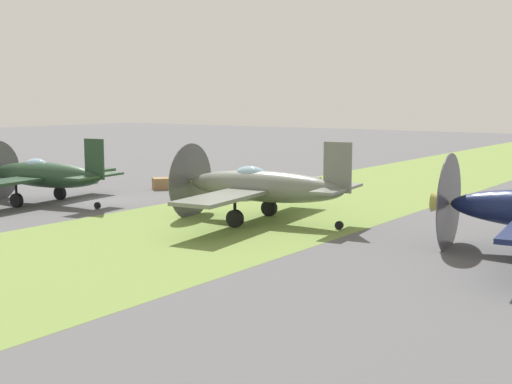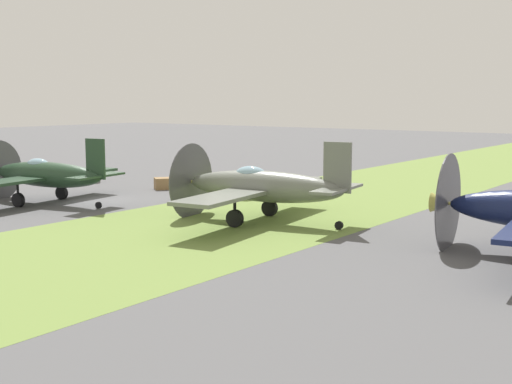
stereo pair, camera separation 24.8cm
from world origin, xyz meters
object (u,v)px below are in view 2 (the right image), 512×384
fuel_drum (244,190)px  airplane_wingman (261,186)px  supply_crate (163,183)px  runway_marker_cone (197,196)px  airplane_lead (45,175)px  ground_crew_chief (98,167)px

fuel_drum → airplane_wingman: bearing=-137.1°
supply_crate → runway_marker_cone: bearing=-116.2°
airplane_lead → runway_marker_cone: airplane_lead is taller
airplane_lead → runway_marker_cone: size_ratio=21.79×
airplane_wingman → runway_marker_cone: bearing=55.6°
ground_crew_chief → runway_marker_cone: (-2.49, -10.20, -0.69)m
airplane_wingman → runway_marker_cone: (3.13, 6.19, -1.28)m
ground_crew_chief → runway_marker_cone: size_ratio=3.93×
airplane_wingman → supply_crate: airplane_wingman is taller
airplane_wingman → ground_crew_chief: 17.33m
airplane_lead → fuel_drum: bearing=-52.5°
airplane_lead → airplane_wingman: airplane_wingman is taller
airplane_lead → supply_crate: airplane_lead is taller
supply_crate → ground_crew_chief: bearing=86.9°
supply_crate → runway_marker_cone: (-2.17, -4.41, -0.10)m
airplane_wingman → ground_crew_chief: bearing=63.5°
airplane_wingman → airplane_lead: bearing=92.4°
runway_marker_cone → ground_crew_chief: bearing=76.3°
fuel_drum → runway_marker_cone: 2.43m
runway_marker_cone → supply_crate: bearing=63.8°
airplane_lead → fuel_drum: 9.80m
fuel_drum → supply_crate: (0.38, 6.03, -0.13)m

